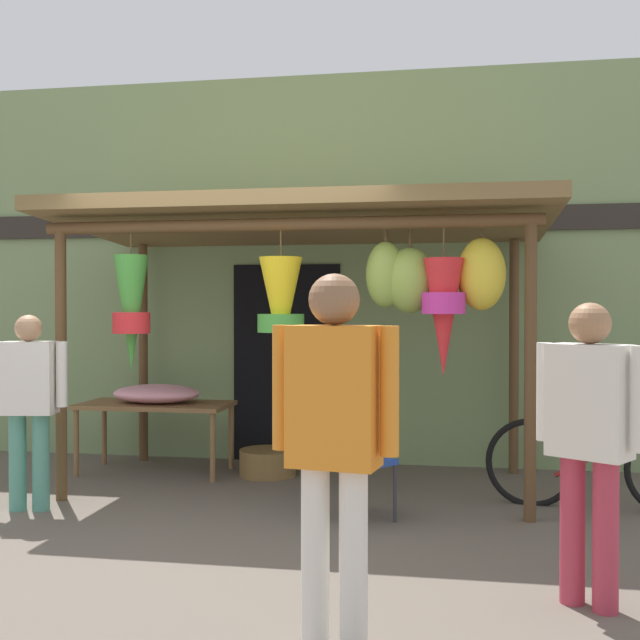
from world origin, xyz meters
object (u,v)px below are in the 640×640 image
Objects in this scene: folding_chair at (353,451)px; wicker_basket_by_table at (268,462)px; display_table at (155,410)px; parked_bicycle at (600,465)px; customer_foreground at (589,429)px; shopper_by_bananas at (334,429)px; flower_heap_on_table at (158,394)px; vendor_in_orange at (29,396)px.

folding_chair is 1.72m from wicker_basket_by_table.
wicker_basket_by_table is at bearing 3.07° from display_table.
folding_chair is 1.95m from parked_bicycle.
customer_foreground is 1.45m from shopper_by_bananas.
customer_foreground reaches higher than flower_heap_on_table.
folding_chair is at bearing 134.35° from customer_foreground.
folding_chair is 0.56× the size of vendor_in_orange.
folding_chair reaches higher than display_table.
customer_foreground is at bearing -101.24° from parked_bicycle.
parked_bicycle is 1.15× the size of vendor_in_orange.
parked_bicycle reaches higher than folding_chair.
vendor_in_orange is at bearing -169.80° from parked_bicycle.
wicker_basket_by_table is at bearing 3.11° from flower_heap_on_table.
customer_foreground is at bearing -38.52° from display_table.
shopper_by_bananas is (2.24, -3.55, 0.27)m from flower_heap_on_table.
folding_chair is at bearing -161.74° from parked_bicycle.
flower_heap_on_table is at bearing 72.86° from vendor_in_orange.
flower_heap_on_table is 4.44m from customer_foreground.
flower_heap_on_table is 2.43m from folding_chair.
vendor_in_orange is 3.40m from shopper_by_bananas.
folding_chair is 0.49× the size of shopper_by_bananas.
flower_heap_on_table is at bearing 169.74° from parked_bicycle.
flower_heap_on_table is 1.58× the size of wicker_basket_by_table.
vendor_in_orange reaches higher than flower_heap_on_table.
shopper_by_bananas reaches higher than display_table.
folding_chair is at bearing -54.46° from wicker_basket_by_table.
parked_bicycle reaches higher than flower_heap_on_table.
flower_heap_on_table is 0.55× the size of vendor_in_orange.
parked_bicycle is 4.44m from vendor_in_orange.
customer_foreground reaches higher than vendor_in_orange.
folding_chair is (2.05, -1.31, -0.09)m from display_table.
customer_foreground is (-0.41, -2.08, 0.59)m from parked_bicycle.
display_table is 2.44m from folding_chair.
display_table is at bearing -178.74° from flower_heap_on_table.
flower_heap_on_table reaches higher than wicker_basket_by_table.
parked_bicycle is at bearing 78.76° from customer_foreground.
wicker_basket_by_table is 2.93m from parked_bicycle.
flower_heap_on_table is 4.20m from shopper_by_bananas.
customer_foreground is at bearing -38.72° from flower_heap_on_table.
display_table is 1.18m from wicker_basket_by_table.
parked_bicycle is (3.90, -0.70, -0.25)m from display_table.
parked_bicycle is at bearing -10.26° from flower_heap_on_table.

